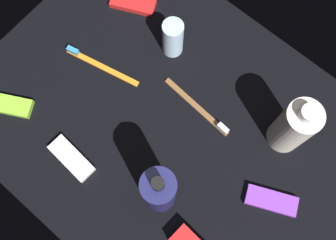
# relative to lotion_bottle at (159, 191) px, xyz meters

# --- Properties ---
(ground_plane) EXTENTS (0.84, 0.64, 0.01)m
(ground_plane) POSITION_rel_lotion_bottle_xyz_m (0.09, -0.13, -0.10)
(ground_plane) COLOR black
(lotion_bottle) EXTENTS (0.06, 0.06, 0.21)m
(lotion_bottle) POSITION_rel_lotion_bottle_xyz_m (0.00, 0.00, 0.00)
(lotion_bottle) COLOR #1D1E51
(lotion_bottle) RESTS_ON ground_plane
(bodywash_bottle) EXTENTS (0.07, 0.07, 0.18)m
(bodywash_bottle) POSITION_rel_lotion_bottle_xyz_m (-0.12, -0.26, -0.01)
(bodywash_bottle) COLOR silver
(bodywash_bottle) RESTS_ON ground_plane
(deodorant_stick) EXTENTS (0.05, 0.05, 0.10)m
(deodorant_stick) POSITION_rel_lotion_bottle_xyz_m (0.19, -0.27, -0.04)
(deodorant_stick) COLOR silver
(deodorant_stick) RESTS_ON ground_plane
(toothbrush_orange) EXTENTS (0.18, 0.05, 0.02)m
(toothbrush_orange) POSITION_rel_lotion_bottle_xyz_m (0.29, -0.13, -0.09)
(toothbrush_orange) COLOR orange
(toothbrush_orange) RESTS_ON ground_plane
(toothbrush_brown) EXTENTS (0.18, 0.02, 0.02)m
(toothbrush_brown) POSITION_rel_lotion_bottle_xyz_m (0.05, -0.20, -0.09)
(toothbrush_brown) COLOR brown
(toothbrush_brown) RESTS_ON ground_plane
(snack_bar_purple) EXTENTS (0.11, 0.08, 0.01)m
(snack_bar_purple) POSITION_rel_lotion_bottle_xyz_m (-0.18, -0.14, -0.08)
(snack_bar_purple) COLOR purple
(snack_bar_purple) RESTS_ON ground_plane
(snack_bar_red) EXTENTS (0.11, 0.08, 0.01)m
(snack_bar_red) POSITION_rel_lotion_bottle_xyz_m (0.34, -0.29, -0.08)
(snack_bar_red) COLOR red
(snack_bar_red) RESTS_ON ground_plane
(snack_bar_lime) EXTENTS (0.11, 0.08, 0.01)m
(snack_bar_lime) POSITION_rel_lotion_bottle_xyz_m (0.38, 0.07, -0.08)
(snack_bar_lime) COLOR #8CD133
(snack_bar_lime) RESTS_ON ground_plane
(snack_bar_white) EXTENTS (0.11, 0.05, 0.01)m
(snack_bar_white) POSITION_rel_lotion_bottle_xyz_m (0.19, 0.06, -0.08)
(snack_bar_white) COLOR white
(snack_bar_white) RESTS_ON ground_plane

